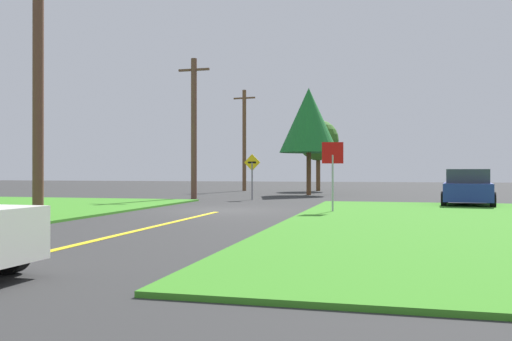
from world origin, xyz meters
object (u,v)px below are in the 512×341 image
pine_tree_center (309,120)px  utility_pole_mid (194,127)px  utility_pole_near (38,85)px  car_on_crossroad (468,188)px  utility_pole_far (244,139)px  stop_sign (333,163)px  direction_sign (252,171)px  oak_tree_left (318,140)px

pine_tree_center → utility_pole_mid: bearing=-130.0°
utility_pole_mid → utility_pole_near: bearing=-92.3°
car_on_crossroad → utility_pole_far: utility_pole_far is taller
stop_sign → car_on_crossroad: 7.72m
car_on_crossroad → direction_sign: direction_sign is taller
utility_pole_near → oak_tree_left: size_ratio=1.50×
direction_sign → oak_tree_left: (1.75, 14.13, 2.45)m
car_on_crossroad → oak_tree_left: size_ratio=0.76×
car_on_crossroad → utility_pole_far: bearing=49.9°
car_on_crossroad → oak_tree_left: 19.27m
utility_pole_mid → utility_pole_far: size_ratio=0.98×
utility_pole_near → utility_pole_mid: (0.52, 12.75, -0.31)m
oak_tree_left → pine_tree_center: 7.58m
oak_tree_left → pine_tree_center: pine_tree_center is taller
utility_pole_near → pine_tree_center: bearing=72.8°
utility_pole_far → car_on_crossroad: bearing=-47.3°
car_on_crossroad → pine_tree_center: (-8.37, 9.37, 4.04)m
car_on_crossroad → direction_sign: size_ratio=1.73×
utility_pole_far → utility_pole_mid: bearing=-87.4°
direction_sign → oak_tree_left: bearing=83.0°
utility_pole_far → oak_tree_left: utility_pole_far is taller
stop_sign → direction_sign: (-5.13, 8.25, -0.29)m
stop_sign → utility_pole_near: (-9.01, -4.39, 2.48)m
stop_sign → oak_tree_left: bearing=-94.0°
car_on_crossroad → utility_pole_mid: bearing=85.5°
stop_sign → car_on_crossroad: size_ratio=0.60×
oak_tree_left → utility_pole_near: bearing=-101.9°
stop_sign → utility_pole_near: size_ratio=0.31×
car_on_crossroad → utility_pole_far: size_ratio=0.53×
utility_pole_near → utility_pole_far: 25.50m
direction_sign → pine_tree_center: pine_tree_center is taller
utility_pole_far → oak_tree_left: size_ratio=1.42×
stop_sign → utility_pole_near: 10.32m
stop_sign → utility_pole_far: 23.09m
car_on_crossroad → oak_tree_left: oak_tree_left is taller
car_on_crossroad → pine_tree_center: size_ratio=0.61×
stop_sign → utility_pole_far: size_ratio=0.32×
utility_pole_near → pine_tree_center: 20.17m
utility_pole_mid → direction_sign: size_ratio=3.16×
stop_sign → utility_pole_mid: size_ratio=0.33×
utility_pole_near → direction_sign: utility_pole_near is taller
utility_pole_near → direction_sign: bearing=73.0°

